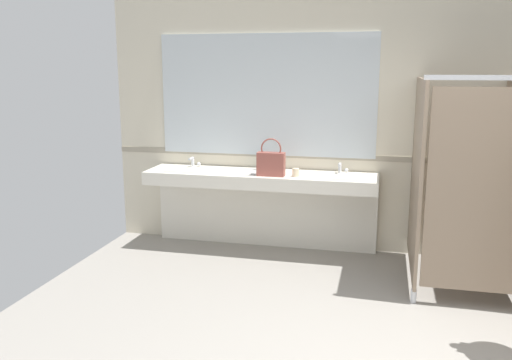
% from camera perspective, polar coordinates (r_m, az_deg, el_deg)
% --- Properties ---
extents(wall_back, '(7.01, 0.12, 2.97)m').
position_cam_1_polar(wall_back, '(6.01, 17.63, 6.18)').
color(wall_back, beige).
rests_on(wall_back, ground_plane).
extents(wall_back_tile_band, '(7.01, 0.01, 0.06)m').
position_cam_1_polar(wall_back_tile_band, '(6.00, 17.42, 2.00)').
color(wall_back_tile_band, '#9E937F').
rests_on(wall_back_tile_band, wall_back).
extents(vanity_counter, '(2.52, 0.56, 1.01)m').
position_cam_1_polar(vanity_counter, '(6.00, 0.63, -1.31)').
color(vanity_counter, silver).
rests_on(vanity_counter, ground_plane).
extents(mirror_panel, '(2.42, 0.02, 1.33)m').
position_cam_1_polar(mirror_panel, '(6.04, 1.07, 8.90)').
color(mirror_panel, silver).
rests_on(mirror_panel, wall_back).
extents(handbag, '(0.29, 0.11, 0.40)m').
position_cam_1_polar(handbag, '(5.67, 1.59, 1.82)').
color(handbag, '#934C42').
rests_on(handbag, vanity_counter).
extents(soap_dispenser, '(0.07, 0.07, 0.18)m').
position_cam_1_polar(soap_dispenser, '(6.02, 0.38, 1.81)').
color(soap_dispenser, teal).
rests_on(soap_dispenser, vanity_counter).
extents(paper_cup, '(0.07, 0.07, 0.09)m').
position_cam_1_polar(paper_cup, '(5.67, 4.20, 0.80)').
color(paper_cup, beige).
rests_on(paper_cup, vanity_counter).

